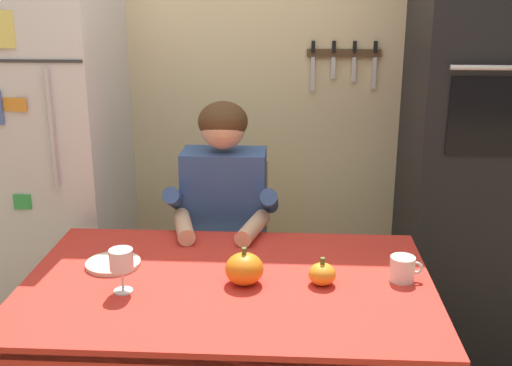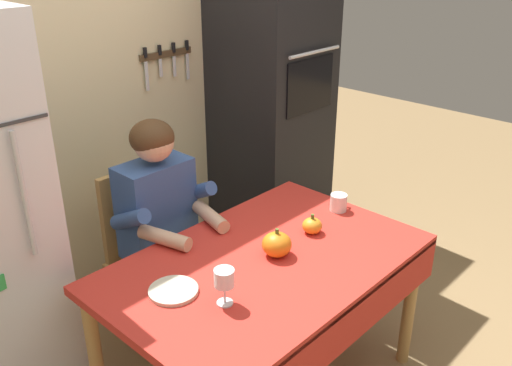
# 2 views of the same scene
# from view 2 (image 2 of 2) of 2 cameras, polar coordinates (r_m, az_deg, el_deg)

# --- Properties ---
(back_wall_assembly) EXTENTS (3.70, 0.13, 2.60)m
(back_wall_assembly) POSITION_cam_2_polar(r_m,az_deg,el_deg) (3.13, -15.84, 10.13)
(back_wall_assembly) COLOR beige
(back_wall_assembly) RESTS_ON ground
(wall_oven) EXTENTS (0.60, 0.64, 2.10)m
(wall_oven) POSITION_cam_2_polar(r_m,az_deg,el_deg) (3.55, 1.60, 8.52)
(wall_oven) COLOR black
(wall_oven) RESTS_ON ground
(dining_table) EXTENTS (1.40, 0.90, 0.74)m
(dining_table) POSITION_cam_2_polar(r_m,az_deg,el_deg) (2.44, 1.30, -9.70)
(dining_table) COLOR tan
(dining_table) RESTS_ON ground
(chair_behind_person) EXTENTS (0.40, 0.40, 0.93)m
(chair_behind_person) POSITION_cam_2_polar(r_m,az_deg,el_deg) (2.98, -11.24, -6.59)
(chair_behind_person) COLOR tan
(chair_behind_person) RESTS_ON ground
(seated_person) EXTENTS (0.47, 0.55, 1.25)m
(seated_person) POSITION_cam_2_polar(r_m,az_deg,el_deg) (2.74, -9.26, -3.98)
(seated_person) COLOR #38384C
(seated_person) RESTS_ON ground
(coffee_mug) EXTENTS (0.11, 0.08, 0.09)m
(coffee_mug) POSITION_cam_2_polar(r_m,az_deg,el_deg) (2.82, 8.53, -1.99)
(coffee_mug) COLOR white
(coffee_mug) RESTS_ON dining_table
(wine_glass) EXTENTS (0.08, 0.08, 0.15)m
(wine_glass) POSITION_cam_2_polar(r_m,az_deg,el_deg) (2.09, -3.36, -9.86)
(wine_glass) COLOR white
(wine_glass) RESTS_ON dining_table
(pumpkin_large) EXTENTS (0.13, 0.13, 0.13)m
(pumpkin_large) POSITION_cam_2_polar(r_m,az_deg,el_deg) (2.41, 2.16, -6.34)
(pumpkin_large) COLOR orange
(pumpkin_large) RESTS_ON dining_table
(pumpkin_medium) EXTENTS (0.09, 0.09, 0.10)m
(pumpkin_medium) POSITION_cam_2_polar(r_m,az_deg,el_deg) (2.60, 5.81, -4.39)
(pumpkin_medium) COLOR orange
(pumpkin_medium) RESTS_ON dining_table
(serving_tray) EXTENTS (0.20, 0.20, 0.02)m
(serving_tray) POSITION_cam_2_polar(r_m,az_deg,el_deg) (2.23, -8.52, -10.93)
(serving_tray) COLOR beige
(serving_tray) RESTS_ON dining_table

